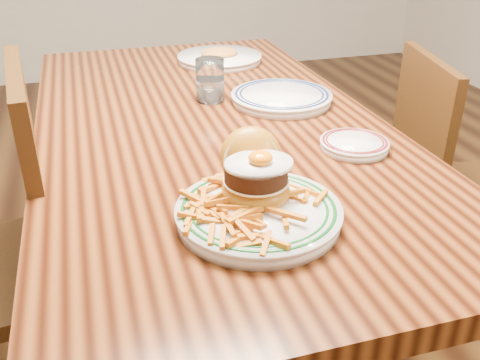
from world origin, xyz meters
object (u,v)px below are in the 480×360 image
object	(u,v)px
chair_right	(447,182)
side_plate	(354,144)
table	(210,152)
main_plate	(257,198)

from	to	relation	value
chair_right	side_plate	world-z (taller)	chair_right
chair_right	side_plate	xyz separation A→B (m)	(-0.50, -0.27, 0.31)
table	side_plate	bearing A→B (deg)	-44.69
side_plate	main_plate	bearing A→B (deg)	-162.67
chair_right	side_plate	size ratio (longest dim) A/B	5.56
table	main_plate	size ratio (longest dim) A/B	5.25
table	main_plate	world-z (taller)	main_plate
chair_right	table	bearing A→B (deg)	12.91
chair_right	main_plate	bearing A→B (deg)	43.83
chair_right	side_plate	bearing A→B (deg)	41.12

